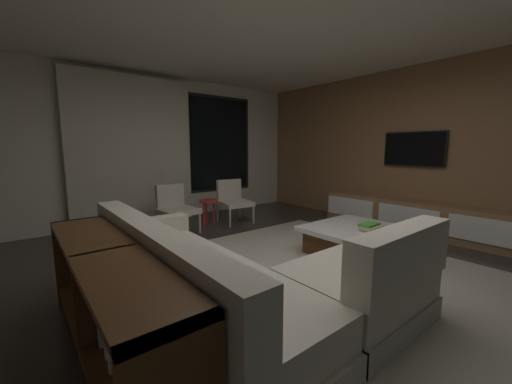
{
  "coord_description": "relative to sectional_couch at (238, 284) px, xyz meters",
  "views": [
    {
      "loc": [
        -2.18,
        -2.0,
        1.36
      ],
      "look_at": [
        0.5,
        1.34,
        0.73
      ],
      "focal_mm": 20.99,
      "sensor_mm": 36.0,
      "label": 1
    }
  ],
  "objects": [
    {
      "name": "console_table_behind_couch",
      "position": [
        -0.91,
        0.13,
        0.12
      ],
      "size": [
        0.4,
        2.1,
        0.74
      ],
      "color": "#4E2E17",
      "rests_on": "floor"
    },
    {
      "name": "media_console",
      "position": [
        3.66,
        0.21,
        -0.04
      ],
      "size": [
        0.46,
        3.1,
        0.52
      ],
      "color": "#8E6642",
      "rests_on": "floor"
    },
    {
      "name": "coffee_table",
      "position": [
        2.03,
        0.22,
        -0.1
      ],
      "size": [
        1.16,
        1.16,
        0.36
      ],
      "color": "#4E2E17",
      "rests_on": "floor"
    },
    {
      "name": "mounted_tv",
      "position": [
        3.84,
        0.41,
        1.06
      ],
      "size": [
        0.05,
        0.98,
        0.57
      ],
      "color": "black"
    },
    {
      "name": "accent_chair_near_window",
      "position": [
        1.8,
        2.7,
        0.14
      ],
      "size": [
        0.6,
        0.61,
        0.78
      ],
      "color": "#B2ADA0",
      "rests_on": "floor"
    },
    {
      "name": "sectional_couch",
      "position": [
        0.0,
        0.0,
        0.0
      ],
      "size": [
        1.98,
        2.5,
        0.82
      ],
      "color": "#B1A997",
      "rests_on": "floor"
    },
    {
      "name": "media_wall",
      "position": [
        3.95,
        0.16,
        1.06
      ],
      "size": [
        0.12,
        7.8,
        2.7
      ],
      "color": "#8E6642",
      "rests_on": "floor"
    },
    {
      "name": "floor",
      "position": [
        0.89,
        0.16,
        -0.29
      ],
      "size": [
        9.2,
        9.2,
        0.0
      ],
      "primitive_type": "plane",
      "color": "#332B26"
    },
    {
      "name": "accent_chair_by_curtain",
      "position": [
        0.67,
        2.71,
        0.14
      ],
      "size": [
        0.6,
        0.62,
        0.78
      ],
      "color": "#B2ADA0",
      "rests_on": "floor"
    },
    {
      "name": "side_stool",
      "position": [
        1.29,
        2.72,
        0.08
      ],
      "size": [
        0.32,
        0.32,
        0.46
      ],
      "color": "red",
      "rests_on": "floor"
    },
    {
      "name": "area_rug",
      "position": [
        1.24,
        0.06,
        -0.28
      ],
      "size": [
        3.2,
        3.8,
        0.01
      ],
      "primitive_type": "cube",
      "color": "#ADA391",
      "rests_on": "floor"
    },
    {
      "name": "book_stack_on_coffee_table",
      "position": [
        2.04,
        0.06,
        0.11
      ],
      "size": [
        0.31,
        0.2,
        0.09
      ],
      "color": "#99B0A7",
      "rests_on": "coffee_table"
    },
    {
      "name": "back_wall_with_window",
      "position": [
        0.83,
        3.78,
        1.05
      ],
      "size": [
        6.6,
        0.3,
        2.7
      ],
      "color": "silver",
      "rests_on": "floor"
    }
  ]
}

